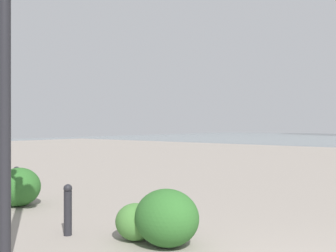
% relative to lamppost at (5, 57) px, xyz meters
% --- Properties ---
extents(lamppost, '(0.98, 0.28, 3.73)m').
position_rel_lamppost_xyz_m(lamppost, '(0.00, 0.00, 0.00)').
color(lamppost, '#232328').
rests_on(lamppost, ground).
extents(bollard_near, '(0.13, 0.13, 0.77)m').
position_rel_lamppost_xyz_m(bollard_near, '(0.23, -1.09, -2.11)').
color(bollard_near, '#232328').
rests_on(bollard_near, ground).
extents(bollard_mid, '(0.13, 0.13, 0.80)m').
position_rel_lamppost_xyz_m(bollard_mid, '(2.82, -1.70, -2.09)').
color(bollard_mid, '#232328').
rests_on(bollard_mid, ground).
extents(shrub_low, '(0.63, 0.56, 0.53)m').
position_rel_lamppost_xyz_m(shrub_low, '(-0.74, -1.56, -2.24)').
color(shrub_low, '#477F38').
rests_on(shrub_low, ground).
extents(shrub_round, '(0.93, 0.84, 0.79)m').
position_rel_lamppost_xyz_m(shrub_round, '(2.67, -1.66, -2.11)').
color(shrub_round, '#2D6628').
rests_on(shrub_round, ground).
extents(shrub_tall, '(0.92, 0.83, 0.78)m').
position_rel_lamppost_xyz_m(shrub_tall, '(-1.24, -1.64, -2.12)').
color(shrub_tall, '#2D6628').
rests_on(shrub_tall, ground).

